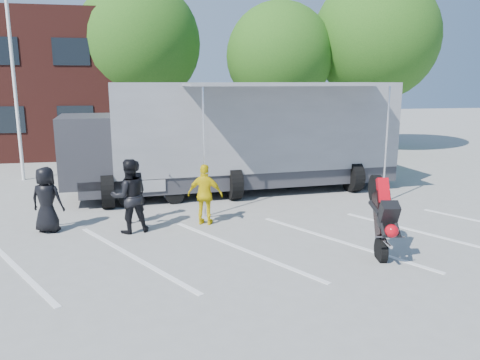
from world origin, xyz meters
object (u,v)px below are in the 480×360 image
object	(u,v)px
transporter_truck	(241,191)
spectator_leather_c	(129,196)
tree_mid	(279,56)
parked_motorcycle	(152,205)
spectator_leather_a	(47,200)
tree_right	(376,38)
stunt_bike_rider	(373,250)
flagpole	(18,43)
spectator_hivis	(205,195)
tree_left	(139,43)
spectator_leather_b	(134,192)

from	to	relation	value
transporter_truck	spectator_leather_c	xyz separation A→B (m)	(-3.59, -3.88, 0.93)
tree_mid	parked_motorcycle	size ratio (longest dim) A/B	3.80
transporter_truck	spectator_leather_a	world-z (taller)	transporter_truck
parked_motorcycle	spectator_leather_a	distance (m)	3.39
tree_right	spectator_leather_c	size ratio (longest dim) A/B	4.93
tree_right	spectator_leather_a	xyz separation A→B (m)	(-14.29, -11.34, -5.05)
stunt_bike_rider	tree_right	bearing A→B (deg)	74.75
tree_mid	flagpole	bearing A→B (deg)	-156.03
tree_mid	parked_motorcycle	bearing A→B (deg)	-124.47
tree_mid	spectator_hivis	bearing A→B (deg)	-114.09
tree_left	spectator_leather_c	size ratio (longest dim) A/B	4.67
spectator_leather_b	tree_left	bearing A→B (deg)	-111.32
tree_mid	tree_right	size ratio (longest dim) A/B	0.84
spectator_leather_a	spectator_leather_b	distance (m)	2.13
tree_left	stunt_bike_rider	xyz separation A→B (m)	(5.07, -15.67, -5.57)
spectator_leather_b	spectator_hivis	xyz separation A→B (m)	(1.84, -0.50, -0.05)
tree_mid	spectator_leather_b	distance (m)	14.15
stunt_bike_rider	spectator_leather_b	xyz separation A→B (m)	(-5.26, 3.20, 0.85)
tree_left	transporter_truck	distance (m)	11.42
spectator_leather_b	stunt_bike_rider	bearing A→B (deg)	128.26
stunt_bike_rider	spectator_leather_c	size ratio (longest dim) A/B	1.03
transporter_truck	stunt_bike_rider	size ratio (longest dim) A/B	6.02
transporter_truck	spectator_leather_a	xyz separation A→B (m)	(-5.61, -3.44, 0.83)
transporter_truck	spectator_leather_a	bearing A→B (deg)	-152.51
transporter_truck	spectator_hivis	size ratio (longest dim) A/B	7.20
transporter_truck	tree_left	bearing A→B (deg)	105.35
tree_right	transporter_truck	bearing A→B (deg)	-137.71
flagpole	transporter_truck	xyz separation A→B (m)	(7.56, -3.40, -5.05)
stunt_bike_rider	spectator_leather_a	xyz separation A→B (m)	(-7.36, 2.83, 0.83)
spectator_hivis	tree_left	bearing A→B (deg)	-60.28
stunt_bike_rider	spectator_leather_c	bearing A→B (deg)	166.69
tree_right	spectator_leather_a	distance (m)	18.93
spectator_leather_a	tree_right	bearing A→B (deg)	-123.65
spectator_leather_b	spectator_leather_c	size ratio (longest dim) A/B	0.92
tree_mid	tree_left	bearing A→B (deg)	171.87
spectator_leather_c	spectator_hivis	world-z (taller)	spectator_leather_c
spectator_leather_b	spectator_hivis	bearing A→B (deg)	144.29
tree_mid	tree_right	world-z (taller)	tree_right
spectator_leather_c	parked_motorcycle	bearing A→B (deg)	-116.06
tree_mid	spectator_leather_b	world-z (taller)	tree_mid
tree_left	stunt_bike_rider	world-z (taller)	tree_left
parked_motorcycle	spectator_leather_b	bearing A→B (deg)	159.48
stunt_bike_rider	spectator_leather_b	world-z (taller)	spectator_leather_b
parked_motorcycle	spectator_leather_b	world-z (taller)	spectator_leather_b
spectator_hivis	spectator_leather_b	bearing A→B (deg)	7.22
tree_right	spectator_leather_a	bearing A→B (deg)	-141.57
tree_mid	spectator_leather_a	world-z (taller)	tree_mid
tree_mid	tree_right	xyz separation A→B (m)	(5.00, -0.50, 0.93)
tree_right	spectator_leather_b	size ratio (longest dim) A/B	5.38
tree_left	flagpole	bearing A→B (deg)	-125.28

